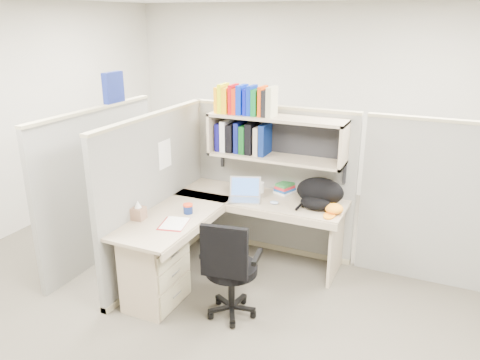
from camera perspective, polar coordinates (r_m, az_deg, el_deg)
The scene contains 14 objects.
ground at distance 4.68m, azimuth -0.23°, elevation -12.85°, with size 6.00×6.00×0.00m, color #343128.
room_shell at distance 4.06m, azimuth -0.26°, elevation 6.93°, with size 6.00×6.00×6.00m.
cubicle at distance 4.80m, azimuth -1.98°, elevation 0.03°, with size 3.79×1.84×1.95m.
desk at distance 4.41m, azimuth -6.69°, elevation -8.55°, with size 1.74×1.75×0.73m.
laptop at distance 4.69m, azimuth 0.54°, elevation -1.24°, with size 0.32×0.32×0.23m, color #A8A9AD, non-canonical shape.
backpack at distance 4.60m, azimuth 9.52°, elevation -1.62°, with size 0.47×0.36×0.28m, color black, non-canonical shape.
orange_cap at distance 4.50m, azimuth 11.40°, elevation -3.45°, with size 0.17×0.20×0.09m, color orange, non-canonical shape.
snack_canister at distance 4.45m, azimuth -6.36°, elevation -3.47°, with size 0.09×0.09×0.09m.
tissue_box at distance 4.38m, azimuth -12.31°, elevation -3.58°, with size 0.11×0.11×0.18m, color #8E6950, non-canonical shape.
mouse at distance 4.65m, azimuth 4.20°, elevation -2.75°, with size 0.09×0.06×0.03m, color #93A9D0.
paper_cup at distance 4.95m, azimuth 2.50°, elevation -0.88°, with size 0.08×0.08×0.11m, color silver.
book_stack at distance 4.96m, azimuth 5.54°, elevation -0.94°, with size 0.16×0.21×0.10m, color gray, non-canonical shape.
loose_paper at distance 4.26m, azimuth -7.96°, elevation -5.23°, with size 0.21×0.28×0.00m, color white, non-canonical shape.
task_chair at distance 4.08m, azimuth -1.21°, elevation -12.56°, with size 0.52×0.48×0.94m.
Camera 1 is at (1.66, -3.60, 2.48)m, focal length 35.00 mm.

